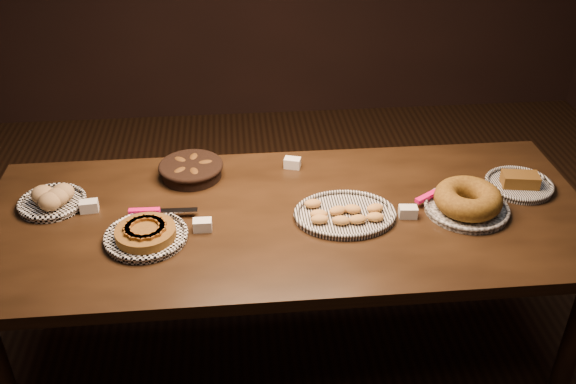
{
  "coord_description": "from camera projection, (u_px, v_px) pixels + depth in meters",
  "views": [
    {
      "loc": [
        -0.19,
        -2.06,
        2.17
      ],
      "look_at": [
        0.0,
        0.05,
        0.82
      ],
      "focal_mm": 40.0,
      "sensor_mm": 36.0,
      "label": 1
    }
  ],
  "objects": [
    {
      "name": "loaf_plate",
      "position": [
        519.0,
        183.0,
        2.67
      ],
      "size": [
        0.28,
        0.28,
        0.06
      ],
      "rotation": [
        0.0,
        0.0,
        -0.17
      ],
      "color": "black",
      "rests_on": "buffet_table"
    },
    {
      "name": "madeleine_platter",
      "position": [
        345.0,
        214.0,
        2.48
      ],
      "size": [
        0.39,
        0.32,
        0.05
      ],
      "rotation": [
        0.0,
        0.0,
        0.04
      ],
      "color": "black",
      "rests_on": "buffet_table"
    },
    {
      "name": "bundt_cake_plate",
      "position": [
        467.0,
        201.0,
        2.51
      ],
      "size": [
        0.36,
        0.36,
        0.1
      ],
      "rotation": [
        0.0,
        0.0,
        -0.09
      ],
      "color": "black",
      "rests_on": "buffet_table"
    },
    {
      "name": "tent_cards",
      "position": [
        298.0,
        199.0,
        2.56
      ],
      "size": [
        1.68,
        0.49,
        0.04
      ],
      "color": "white",
      "rests_on": "buffet_table"
    },
    {
      "name": "apple_tart_plate",
      "position": [
        146.0,
        234.0,
        2.36
      ],
      "size": [
        0.34,
        0.31,
        0.06
      ],
      "rotation": [
        0.0,
        0.0,
        -0.23
      ],
      "color": "white",
      "rests_on": "buffet_table"
    },
    {
      "name": "croissant_basket",
      "position": [
        191.0,
        169.0,
        2.73
      ],
      "size": [
        0.32,
        0.32,
        0.07
      ],
      "rotation": [
        0.0,
        0.0,
        -0.33
      ],
      "color": "black",
      "rests_on": "buffet_table"
    },
    {
      "name": "bread_roll_plate",
      "position": [
        53.0,
        199.0,
        2.54
      ],
      "size": [
        0.27,
        0.27,
        0.08
      ],
      "rotation": [
        0.0,
        0.0,
        -0.13
      ],
      "color": "white",
      "rests_on": "buffet_table"
    },
    {
      "name": "buffet_table",
      "position": [
        289.0,
        229.0,
        2.55
      ],
      "size": [
        2.4,
        1.0,
        0.75
      ],
      "color": "black",
      "rests_on": "ground"
    },
    {
      "name": "ground",
      "position": [
        288.0,
        350.0,
        2.92
      ],
      "size": [
        5.0,
        5.0,
        0.0
      ],
      "primitive_type": "plane",
      "color": "black",
      "rests_on": "ground"
    }
  ]
}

